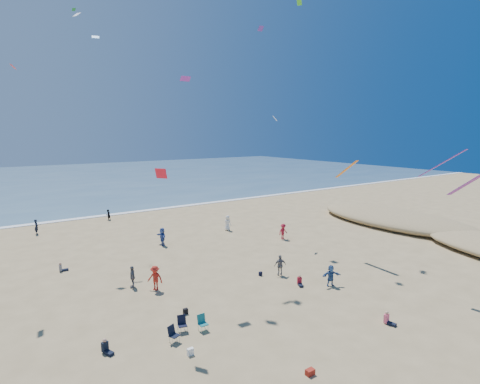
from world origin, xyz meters
TOP-DOWN VIEW (x-y plane):
  - ocean at (0.00, 95.00)m, footprint 220.00×100.00m
  - surf_line at (0.00, 45.00)m, footprint 220.00×1.20m
  - standing_flyers at (5.60, 16.80)m, footprint 28.81×49.24m
  - seated_group at (3.05, 8.19)m, footprint 16.41×30.65m
  - chair_cluster at (-1.50, 8.53)m, footprint 2.69×1.56m
  - white_tote at (-2.28, 6.57)m, footprint 0.35×0.20m
  - black_backpack at (-0.38, 10.98)m, footprint 0.30×0.22m
  - cooler at (1.89, 1.65)m, footprint 0.45×0.30m
  - navy_bag at (7.94, 13.53)m, footprint 0.28×0.18m
  - kites_aloft at (9.41, 12.68)m, footprint 41.99×42.93m

SIDE VIEW (x-z plane):
  - ocean at x=0.00m, z-range 0.00..0.06m
  - surf_line at x=0.00m, z-range 0.00..0.08m
  - cooler at x=1.89m, z-range 0.00..0.30m
  - navy_bag at x=7.94m, z-range 0.00..0.34m
  - black_backpack at x=-0.38m, z-range 0.00..0.38m
  - white_tote at x=-2.28m, z-range 0.00..0.40m
  - seated_group at x=3.05m, z-range 0.00..0.84m
  - chair_cluster at x=-1.50m, z-range 0.00..1.00m
  - standing_flyers at x=5.60m, z-range -0.06..1.88m
  - kites_aloft at x=9.41m, z-range 1.70..29.32m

